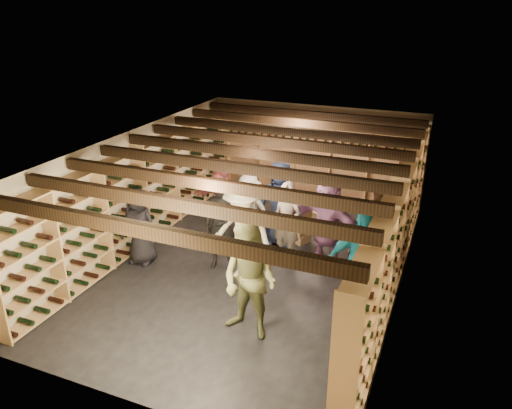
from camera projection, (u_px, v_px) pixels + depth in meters
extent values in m
plane|color=black|center=(256.00, 263.00, 9.87)|extent=(8.00, 8.00, 0.00)
cube|color=#BDB193|center=(315.00, 152.00, 12.82)|extent=(5.50, 0.02, 2.40)
cube|color=#BDB193|center=(128.00, 327.00, 5.99)|extent=(5.50, 0.02, 2.40)
cube|color=#BDB193|center=(134.00, 188.00, 10.38)|extent=(0.02, 8.00, 2.40)
cube|color=#BDB193|center=(406.00, 231.00, 8.44)|extent=(0.02, 8.00, 2.40)
cube|color=beige|center=(256.00, 146.00, 8.95)|extent=(5.50, 8.00, 0.01)
cube|color=black|center=(145.00, 230.00, 6.01)|extent=(5.40, 0.12, 0.18)
cube|color=black|center=(182.00, 205.00, 6.76)|extent=(5.40, 0.12, 0.18)
cube|color=black|center=(211.00, 184.00, 7.51)|extent=(5.40, 0.12, 0.18)
cube|color=black|center=(235.00, 167.00, 8.25)|extent=(5.40, 0.12, 0.18)
cube|color=black|center=(256.00, 153.00, 9.00)|extent=(5.40, 0.12, 0.18)
cube|color=black|center=(273.00, 141.00, 9.75)|extent=(5.40, 0.12, 0.18)
cube|color=black|center=(287.00, 131.00, 10.49)|extent=(5.40, 0.12, 0.18)
cube|color=black|center=(300.00, 122.00, 11.24)|extent=(5.40, 0.12, 0.18)
cube|color=black|center=(311.00, 115.00, 11.99)|extent=(5.40, 0.12, 0.18)
cube|color=tan|center=(142.00, 195.00, 10.36)|extent=(0.32, 7.50, 2.15)
cube|color=tan|center=(394.00, 236.00, 8.55)|extent=(0.32, 7.50, 2.15)
cube|color=tan|center=(313.00, 158.00, 12.72)|extent=(4.70, 0.30, 2.15)
cube|color=tan|center=(297.00, 236.00, 10.79)|extent=(0.59, 0.51, 0.17)
cube|color=tan|center=(297.00, 229.00, 10.72)|extent=(0.59, 0.51, 0.17)
cube|color=tan|center=(298.00, 222.00, 10.66)|extent=(0.59, 0.51, 0.17)
cube|color=tan|center=(298.00, 215.00, 10.59)|extent=(0.59, 0.51, 0.17)
cube|color=tan|center=(298.00, 207.00, 10.53)|extent=(0.59, 0.51, 0.17)
cube|color=tan|center=(289.00, 235.00, 10.86)|extent=(0.57, 0.46, 0.17)
cube|color=tan|center=(289.00, 228.00, 10.79)|extent=(0.57, 0.46, 0.17)
cube|color=tan|center=(315.00, 213.00, 11.94)|extent=(0.51, 0.35, 0.17)
imported|color=black|center=(139.00, 226.00, 9.64)|extent=(0.78, 0.53, 1.54)
imported|color=black|center=(221.00, 225.00, 9.37)|extent=(0.71, 0.52, 1.81)
imported|color=#63663C|center=(250.00, 281.00, 7.45)|extent=(1.03, 0.87, 1.88)
imported|color=beige|center=(243.00, 232.00, 9.02)|extent=(1.31, 0.87, 1.88)
imported|color=#116A86|center=(360.00, 263.00, 7.97)|extent=(1.18, 0.77, 1.86)
imported|color=brown|center=(221.00, 201.00, 10.89)|extent=(1.47, 0.93, 1.52)
imported|color=#1A2341|center=(280.00, 203.00, 10.36)|extent=(0.96, 0.70, 1.82)
imported|color=gray|center=(287.00, 223.00, 9.66)|extent=(0.68, 0.52, 1.65)
imported|color=#4F311E|center=(379.00, 225.00, 9.64)|extent=(0.94, 0.85, 1.59)
imported|color=#A8A29A|center=(248.00, 209.00, 10.46)|extent=(1.02, 0.63, 1.51)
imported|color=#2D543D|center=(246.00, 198.00, 10.94)|extent=(1.01, 0.69, 1.59)
imported|color=#875285|center=(327.00, 222.00, 9.53)|extent=(1.75, 1.11, 1.80)
imported|color=#2D2D31|center=(371.00, 244.00, 8.86)|extent=(0.93, 0.79, 1.62)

